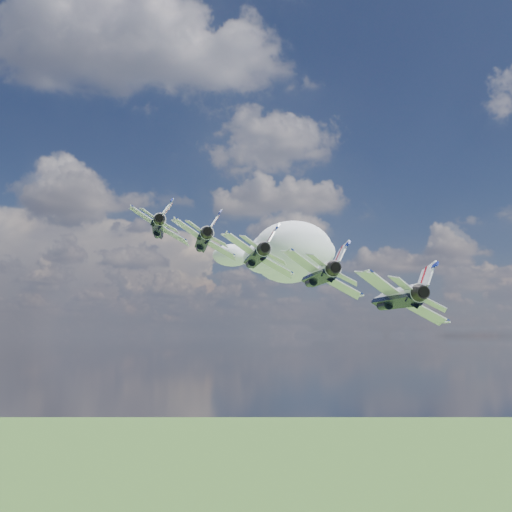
{
  "coord_description": "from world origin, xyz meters",
  "views": [
    {
      "loc": [
        4.41,
        -59.5,
        141.57
      ],
      "look_at": [
        12.75,
        17.65,
        152.47
      ],
      "focal_mm": 40.0,
      "sensor_mm": 36.0,
      "label": 1
    }
  ],
  "objects_px": {
    "jet_0": "(160,227)",
    "jet_1": "(204,241)",
    "jet_2": "(256,256)",
    "jet_4": "(394,297)",
    "jet_3": "(318,275)"
  },
  "relations": [
    {
      "from": "jet_2",
      "to": "jet_1",
      "type": "bearing_deg",
      "value": 130.69
    },
    {
      "from": "jet_4",
      "to": "jet_2",
      "type": "bearing_deg",
      "value": 130.69
    },
    {
      "from": "jet_1",
      "to": "jet_4",
      "type": "height_order",
      "value": "jet_1"
    },
    {
      "from": "jet_1",
      "to": "jet_2",
      "type": "bearing_deg",
      "value": -49.31
    },
    {
      "from": "jet_2",
      "to": "jet_3",
      "type": "height_order",
      "value": "jet_2"
    },
    {
      "from": "jet_0",
      "to": "jet_4",
      "type": "distance_m",
      "value": 43.14
    },
    {
      "from": "jet_1",
      "to": "jet_3",
      "type": "bearing_deg",
      "value": -49.31
    },
    {
      "from": "jet_0",
      "to": "jet_4",
      "type": "height_order",
      "value": "jet_0"
    },
    {
      "from": "jet_0",
      "to": "jet_1",
      "type": "relative_size",
      "value": 1.0
    },
    {
      "from": "jet_2",
      "to": "jet_4",
      "type": "distance_m",
      "value": 21.57
    },
    {
      "from": "jet_3",
      "to": "jet_1",
      "type": "bearing_deg",
      "value": 130.69
    },
    {
      "from": "jet_2",
      "to": "jet_4",
      "type": "relative_size",
      "value": 1.0
    },
    {
      "from": "jet_0",
      "to": "jet_1",
      "type": "distance_m",
      "value": 10.79
    },
    {
      "from": "jet_0",
      "to": "jet_2",
      "type": "xyz_separation_m",
      "value": [
        14.07,
        -14.97,
        -6.58
      ]
    },
    {
      "from": "jet_0",
      "to": "jet_3",
      "type": "xyz_separation_m",
      "value": [
        21.11,
        -22.45,
        -9.87
      ]
    }
  ]
}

